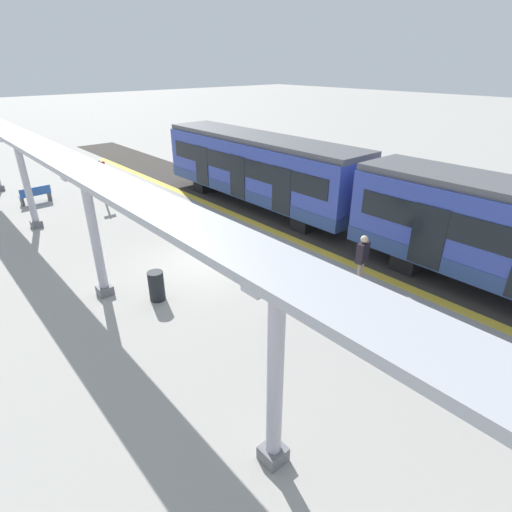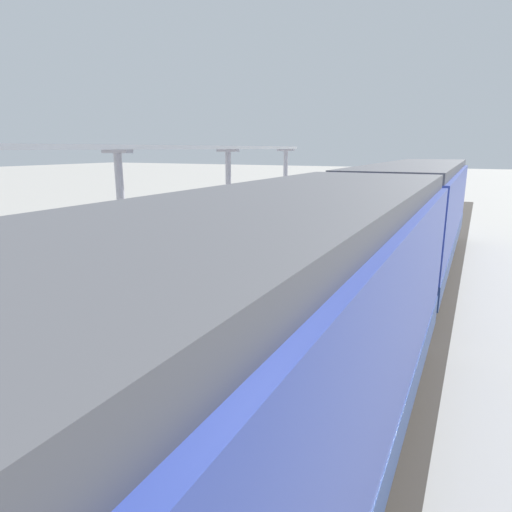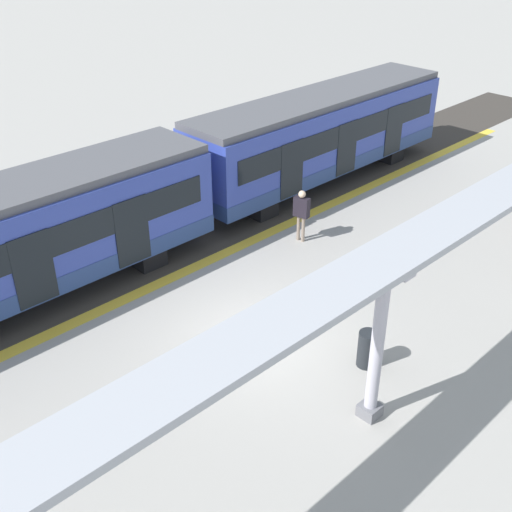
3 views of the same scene
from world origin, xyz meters
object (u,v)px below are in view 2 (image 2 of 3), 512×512
Objects in this scene: train_far_carriage at (212,410)px; passenger_waiting_near_edge at (201,295)px; train_near_carriage at (414,214)px; canopy_pillar_nearest at (285,180)px; canopy_pillar_second at (228,189)px; trash_bin at (121,258)px; platform_info_sign at (306,203)px; bench_near_end at (275,211)px; canopy_pillar_third at (121,206)px.

passenger_waiting_near_edge is (2.91, -4.24, -0.71)m from train_far_carriage.
train_far_carriage is (0.00, 12.63, 0.00)m from train_near_carriage.
canopy_pillar_nearest is 7.41m from canopy_pillar_second.
platform_info_sign is (-2.54, -10.27, 0.85)m from trash_bin.
bench_near_end is (8.47, -7.79, -1.39)m from train_near_carriage.
canopy_pillar_nearest is at bearing -59.11° from platform_info_sign.
train_near_carriage reaches higher than trash_bin.
canopy_pillar_nearest is at bearing -90.00° from canopy_pillar_second.
canopy_pillar_second is at bearing -62.47° from passenger_waiting_near_edge.
bench_near_end is (8.47, -20.42, -1.39)m from train_far_carriage.
bench_near_end is 12.61m from trash_bin.
platform_info_sign is at bearing -43.31° from train_near_carriage.
passenger_waiting_near_edge is (-2.87, 13.84, -0.21)m from platform_info_sign.
canopy_pillar_nearest reaches higher than platform_info_sign.
train_near_carriage reaches higher than passenger_waiting_near_edge.
train_far_carriage is at bearing 90.00° from train_near_carriage.
trash_bin is (-1.12, 8.97, -1.50)m from canopy_pillar_second.
canopy_pillar_nearest is 4.10× the size of trash_bin.
train_far_carriage is at bearing 111.32° from canopy_pillar_nearest.
canopy_pillar_nearest is at bearing -75.57° from bench_near_end.
train_far_carriage is 5.48× the size of platform_info_sign.
train_far_carriage is at bearing 135.87° from canopy_pillar_third.
canopy_pillar_second is at bearing -60.64° from train_far_carriage.
train_far_carriage is 7.91× the size of bench_near_end.
train_near_carriage is 8.90m from passenger_waiting_near_edge.
canopy_pillar_third reaches higher than platform_info_sign.
canopy_pillar_third is 9.66m from platform_info_sign.
canopy_pillar_nearest is 4.19m from bench_near_end.
train_near_carriage reaches higher than bench_near_end.
trash_bin is at bearing 76.08° from platform_info_sign.
train_near_carriage is 1.00× the size of train_far_carriage.
bench_near_end is at bearing -71.02° from passenger_waiting_near_edge.
canopy_pillar_nearest reaches higher than bench_near_end.
passenger_waiting_near_edge is at bearing 117.53° from canopy_pillar_second.
bench_near_end is at bearing -42.61° from train_near_carriage.
train_far_carriage is at bearing 107.73° from platform_info_sign.
passenger_waiting_near_edge is at bearing 146.61° from trash_bin.
bench_near_end is at bearing -104.98° from canopy_pillar_second.
canopy_pillar_nearest and canopy_pillar_third have the same top height.
train_far_carriage is 13.16m from canopy_pillar_third.
train_far_carriage is at bearing 119.36° from canopy_pillar_second.
trash_bin is (8.32, 4.82, -1.35)m from train_near_carriage.
canopy_pillar_nearest reaches higher than train_far_carriage.
canopy_pillar_second is 4.10× the size of trash_bin.
train_near_carriage and train_far_carriage have the same top height.
canopy_pillar_second is 2.18× the size of passenger_waiting_near_edge.
canopy_pillar_second is (0.00, 7.41, 0.00)m from canopy_pillar_nearest.
canopy_pillar_nearest is 15.04m from canopy_pillar_third.
canopy_pillar_nearest is 7.16m from platform_info_sign.
trash_bin is 0.43× the size of platform_info_sign.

